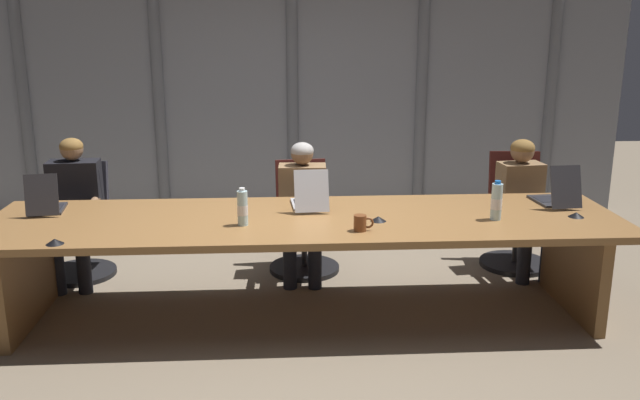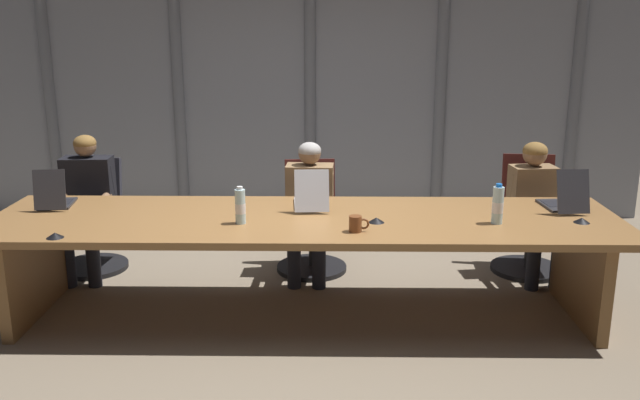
{
  "view_description": "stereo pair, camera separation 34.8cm",
  "coord_description": "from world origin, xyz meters",
  "px_view_note": "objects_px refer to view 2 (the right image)",
  "views": [
    {
      "loc": [
        -0.18,
        -4.52,
        2.08
      ],
      "look_at": [
        0.1,
        0.1,
        0.85
      ],
      "focal_mm": 37.8,
      "sensor_mm": 36.0,
      "label": 1
    },
    {
      "loc": [
        0.17,
        -4.53,
        2.08
      ],
      "look_at": [
        0.1,
        0.1,
        0.85
      ],
      "focal_mm": 37.8,
      "sensor_mm": 36.0,
      "label": 2
    }
  ],
  "objects_px": {
    "laptop_left_mid": "(311,200)",
    "water_bottle_primary": "(240,207)",
    "laptop_center": "(563,201)",
    "person_center": "(536,202)",
    "coffee_mug_near": "(356,224)",
    "conference_mic_right_side": "(376,220)",
    "office_chair_center": "(528,229)",
    "person_left_mid": "(309,202)",
    "conference_mic_middle": "(55,235)",
    "office_chair_left_mid": "(311,230)",
    "office_chair_left_end": "(92,228)",
    "conference_mic_left_side": "(582,220)",
    "person_left_end": "(87,198)",
    "water_bottle_secondary": "(498,205)",
    "laptop_left_end": "(55,199)"
  },
  "relations": [
    {
      "from": "office_chair_center",
      "to": "coffee_mug_near",
      "type": "distance_m",
      "value": 2.06
    },
    {
      "from": "laptop_center",
      "to": "office_chair_left_end",
      "type": "relative_size",
      "value": 0.47
    },
    {
      "from": "office_chair_center",
      "to": "conference_mic_middle",
      "type": "xyz_separation_m",
      "value": [
        -3.44,
        -1.47,
        0.4
      ]
    },
    {
      "from": "coffee_mug_near",
      "to": "laptop_center",
      "type": "bearing_deg",
      "value": 20.19
    },
    {
      "from": "conference_mic_left_side",
      "to": "office_chair_center",
      "type": "bearing_deg",
      "value": 91.36
    },
    {
      "from": "person_left_mid",
      "to": "laptop_left_end",
      "type": "bearing_deg",
      "value": -70.14
    },
    {
      "from": "laptop_left_mid",
      "to": "office_chair_center",
      "type": "relative_size",
      "value": 0.45
    },
    {
      "from": "water_bottle_primary",
      "to": "conference_mic_right_side",
      "type": "height_order",
      "value": "water_bottle_primary"
    },
    {
      "from": "office_chair_left_end",
      "to": "conference_mic_right_side",
      "type": "distance_m",
      "value": 2.64
    },
    {
      "from": "office_chair_left_end",
      "to": "coffee_mug_near",
      "type": "distance_m",
      "value": 2.62
    },
    {
      "from": "conference_mic_left_side",
      "to": "conference_mic_middle",
      "type": "relative_size",
      "value": 1.0
    },
    {
      "from": "water_bottle_primary",
      "to": "conference_mic_middle",
      "type": "distance_m",
      "value": 1.19
    },
    {
      "from": "person_left_end",
      "to": "conference_mic_right_side",
      "type": "relative_size",
      "value": 10.69
    },
    {
      "from": "conference_mic_middle",
      "to": "coffee_mug_near",
      "type": "bearing_deg",
      "value": 4.68
    },
    {
      "from": "laptop_left_mid",
      "to": "water_bottle_secondary",
      "type": "xyz_separation_m",
      "value": [
        1.27,
        -0.38,
        0.07
      ]
    },
    {
      "from": "laptop_left_end",
      "to": "person_center",
      "type": "bearing_deg",
      "value": -88.84
    },
    {
      "from": "person_left_end",
      "to": "water_bottle_secondary",
      "type": "height_order",
      "value": "person_left_end"
    },
    {
      "from": "coffee_mug_near",
      "to": "conference_mic_right_side",
      "type": "bearing_deg",
      "value": 55.12
    },
    {
      "from": "laptop_left_end",
      "to": "person_left_end",
      "type": "bearing_deg",
      "value": -9.13
    },
    {
      "from": "person_center",
      "to": "conference_mic_left_side",
      "type": "distance_m",
      "value": 0.93
    },
    {
      "from": "laptop_left_mid",
      "to": "laptop_center",
      "type": "bearing_deg",
      "value": -94.33
    },
    {
      "from": "water_bottle_secondary",
      "to": "conference_mic_middle",
      "type": "bearing_deg",
      "value": -172.91
    },
    {
      "from": "laptop_left_mid",
      "to": "water_bottle_primary",
      "type": "xyz_separation_m",
      "value": [
        -0.47,
        -0.41,
        0.06
      ]
    },
    {
      "from": "laptop_center",
      "to": "conference_mic_left_side",
      "type": "height_order",
      "value": "laptop_center"
    },
    {
      "from": "laptop_left_mid",
      "to": "conference_mic_middle",
      "type": "bearing_deg",
      "value": 111.07
    },
    {
      "from": "office_chair_left_end",
      "to": "person_left_end",
      "type": "height_order",
      "value": "person_left_end"
    },
    {
      "from": "office_chair_center",
      "to": "person_left_mid",
      "type": "height_order",
      "value": "person_left_mid"
    },
    {
      "from": "office_chair_left_end",
      "to": "conference_mic_left_side",
      "type": "distance_m",
      "value": 3.95
    },
    {
      "from": "office_chair_left_end",
      "to": "office_chair_left_mid",
      "type": "bearing_deg",
      "value": 95.41
    },
    {
      "from": "person_left_mid",
      "to": "coffee_mug_near",
      "type": "xyz_separation_m",
      "value": [
        0.34,
        -1.15,
        0.17
      ]
    },
    {
      "from": "conference_mic_right_side",
      "to": "conference_mic_middle",
      "type": "bearing_deg",
      "value": -169.9
    },
    {
      "from": "person_left_end",
      "to": "office_chair_left_mid",
      "type": "bearing_deg",
      "value": 91.41
    },
    {
      "from": "laptop_center",
      "to": "office_chair_center",
      "type": "height_order",
      "value": "laptop_center"
    },
    {
      "from": "office_chair_center",
      "to": "laptop_center",
      "type": "bearing_deg",
      "value": 5.75
    },
    {
      "from": "laptop_left_end",
      "to": "laptop_center",
      "type": "bearing_deg",
      "value": -97.77
    },
    {
      "from": "office_chair_center",
      "to": "laptop_left_mid",
      "type": "bearing_deg",
      "value": -63.31
    },
    {
      "from": "office_chair_left_end",
      "to": "office_chair_center",
      "type": "height_order",
      "value": "office_chair_center"
    },
    {
      "from": "laptop_center",
      "to": "person_center",
      "type": "distance_m",
      "value": 0.61
    },
    {
      "from": "laptop_left_mid",
      "to": "person_left_mid",
      "type": "height_order",
      "value": "person_left_mid"
    },
    {
      "from": "laptop_left_end",
      "to": "conference_mic_left_side",
      "type": "xyz_separation_m",
      "value": [
        3.75,
        -0.35,
        -0.04
      ]
    },
    {
      "from": "laptop_center",
      "to": "conference_mic_left_side",
      "type": "bearing_deg",
      "value": 177.82
    },
    {
      "from": "water_bottle_primary",
      "to": "water_bottle_secondary",
      "type": "distance_m",
      "value": 1.74
    },
    {
      "from": "office_chair_center",
      "to": "water_bottle_primary",
      "type": "distance_m",
      "value": 2.62
    },
    {
      "from": "coffee_mug_near",
      "to": "conference_mic_middle",
      "type": "xyz_separation_m",
      "value": [
        -1.92,
        -0.16,
        -0.04
      ]
    },
    {
      "from": "person_center",
      "to": "coffee_mug_near",
      "type": "relative_size",
      "value": 8.46
    },
    {
      "from": "water_bottle_secondary",
      "to": "conference_mic_right_side",
      "type": "relative_size",
      "value": 2.52
    },
    {
      "from": "person_center",
      "to": "conference_mic_right_side",
      "type": "xyz_separation_m",
      "value": [
        -1.37,
        -0.94,
        0.12
      ]
    },
    {
      "from": "coffee_mug_near",
      "to": "conference_mic_right_side",
      "type": "height_order",
      "value": "coffee_mug_near"
    },
    {
      "from": "conference_mic_middle",
      "to": "office_chair_left_mid",
      "type": "bearing_deg",
      "value": 42.72
    },
    {
      "from": "office_chair_left_mid",
      "to": "water_bottle_primary",
      "type": "xyz_separation_m",
      "value": [
        -0.45,
        -1.13,
        0.52
      ]
    }
  ]
}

